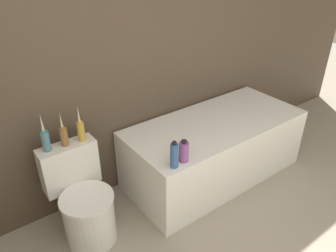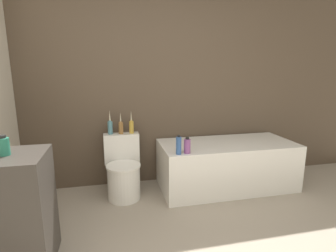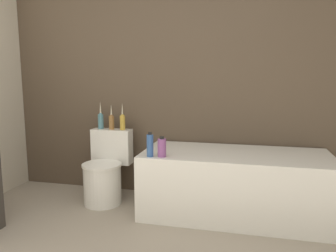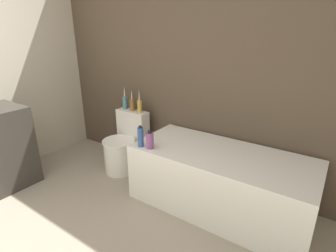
{
  "view_description": "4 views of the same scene",
  "coord_description": "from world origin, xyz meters",
  "px_view_note": "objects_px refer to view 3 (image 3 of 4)",
  "views": [
    {
      "loc": [
        -1.1,
        -0.03,
        1.96
      ],
      "look_at": [
        0.08,
        1.57,
        0.82
      ],
      "focal_mm": 35.0,
      "sensor_mm": 36.0,
      "label": 1
    },
    {
      "loc": [
        -0.65,
        -1.1,
        1.44
      ],
      "look_at": [
        -0.06,
        1.52,
        0.86
      ],
      "focal_mm": 28.0,
      "sensor_mm": 36.0,
      "label": 2
    },
    {
      "loc": [
        0.8,
        -1.14,
        1.25
      ],
      "look_at": [
        0.13,
        1.67,
        0.8
      ],
      "focal_mm": 35.0,
      "sensor_mm": 36.0,
      "label": 3
    },
    {
      "loc": [
        1.53,
        -0.3,
        1.61
      ],
      "look_at": [
        0.28,
        1.54,
        0.79
      ],
      "focal_mm": 28.0,
      "sensor_mm": 36.0,
      "label": 4
    }
  ],
  "objects_px": {
    "vase_gold": "(101,120)",
    "vase_bronze": "(123,121)",
    "bathtub": "(235,184)",
    "toilet": "(105,172)",
    "shampoo_bottle_tall": "(150,145)",
    "shampoo_bottle_short": "(162,147)",
    "vase_silver": "(111,121)"
  },
  "relations": [
    {
      "from": "vase_gold",
      "to": "vase_bronze",
      "type": "relative_size",
      "value": 1.03
    },
    {
      "from": "vase_gold",
      "to": "vase_bronze",
      "type": "height_order",
      "value": "vase_gold"
    },
    {
      "from": "bathtub",
      "to": "shampoo_bottle_tall",
      "type": "height_order",
      "value": "shampoo_bottle_tall"
    },
    {
      "from": "bathtub",
      "to": "vase_bronze",
      "type": "xyz_separation_m",
      "value": [
        -1.14,
        0.21,
        0.5
      ]
    },
    {
      "from": "shampoo_bottle_short",
      "to": "vase_bronze",
      "type": "bearing_deg",
      "value": 137.3
    },
    {
      "from": "toilet",
      "to": "bathtub",
      "type": "bearing_deg",
      "value": -1.63
    },
    {
      "from": "toilet",
      "to": "vase_silver",
      "type": "bearing_deg",
      "value": 90.0
    },
    {
      "from": "bathtub",
      "to": "vase_bronze",
      "type": "bearing_deg",
      "value": 169.32
    },
    {
      "from": "vase_gold",
      "to": "shampoo_bottle_tall",
      "type": "xyz_separation_m",
      "value": [
        0.69,
        -0.53,
        -0.12
      ]
    },
    {
      "from": "bathtub",
      "to": "toilet",
      "type": "distance_m",
      "value": 1.26
    },
    {
      "from": "vase_gold",
      "to": "shampoo_bottle_short",
      "type": "height_order",
      "value": "vase_gold"
    },
    {
      "from": "bathtub",
      "to": "shampoo_bottle_short",
      "type": "xyz_separation_m",
      "value": [
        -0.6,
        -0.28,
        0.36
      ]
    },
    {
      "from": "bathtub",
      "to": "vase_gold",
      "type": "distance_m",
      "value": 1.49
    },
    {
      "from": "vase_gold",
      "to": "vase_bronze",
      "type": "distance_m",
      "value": 0.25
    },
    {
      "from": "vase_silver",
      "to": "vase_gold",
      "type": "bearing_deg",
      "value": 175.41
    },
    {
      "from": "bathtub",
      "to": "shampoo_bottle_tall",
      "type": "distance_m",
      "value": 0.85
    },
    {
      "from": "toilet",
      "to": "vase_bronze",
      "type": "bearing_deg",
      "value": 55.45
    },
    {
      "from": "bathtub",
      "to": "toilet",
      "type": "xyz_separation_m",
      "value": [
        -1.26,
        0.04,
        0.0
      ]
    },
    {
      "from": "toilet",
      "to": "vase_bronze",
      "type": "xyz_separation_m",
      "value": [
        0.12,
        0.18,
        0.49
      ]
    },
    {
      "from": "toilet",
      "to": "vase_gold",
      "type": "height_order",
      "value": "vase_gold"
    },
    {
      "from": "bathtub",
      "to": "shampoo_bottle_tall",
      "type": "relative_size",
      "value": 7.89
    },
    {
      "from": "toilet",
      "to": "vase_silver",
      "type": "relative_size",
      "value": 2.71
    },
    {
      "from": "vase_gold",
      "to": "shampoo_bottle_short",
      "type": "distance_m",
      "value": 0.95
    },
    {
      "from": "shampoo_bottle_tall",
      "to": "vase_silver",
      "type": "bearing_deg",
      "value": 137.27
    },
    {
      "from": "vase_silver",
      "to": "vase_bronze",
      "type": "bearing_deg",
      "value": -3.34
    },
    {
      "from": "vase_bronze",
      "to": "shampoo_bottle_tall",
      "type": "bearing_deg",
      "value": -49.35
    },
    {
      "from": "vase_bronze",
      "to": "shampoo_bottle_tall",
      "type": "distance_m",
      "value": 0.69
    },
    {
      "from": "toilet",
      "to": "vase_gold",
      "type": "relative_size",
      "value": 2.48
    },
    {
      "from": "vase_silver",
      "to": "shampoo_bottle_short",
      "type": "relative_size",
      "value": 1.49
    },
    {
      "from": "vase_silver",
      "to": "shampoo_bottle_short",
      "type": "height_order",
      "value": "vase_silver"
    },
    {
      "from": "bathtub",
      "to": "vase_bronze",
      "type": "distance_m",
      "value": 1.26
    },
    {
      "from": "bathtub",
      "to": "vase_silver",
      "type": "distance_m",
      "value": 1.37
    }
  ]
}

